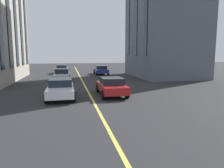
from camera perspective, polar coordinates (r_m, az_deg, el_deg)
lane_centre_line at (r=14.37m, az=-5.10°, el=-4.60°), size 80.00×0.16×0.01m
car_white_mid at (r=15.63m, az=-13.65°, el=-1.16°), size 4.40×1.95×1.37m
car_blue_parked_a at (r=33.13m, az=-2.98°, el=3.84°), size 4.40×1.95×1.37m
car_red_trailing at (r=16.29m, az=-0.17°, el=-0.56°), size 4.40×1.95×1.37m
car_white_far at (r=35.56m, az=-13.35°, el=3.92°), size 4.40×1.95×1.37m
car_white_oncoming at (r=25.91m, az=-13.38°, el=2.44°), size 3.90×1.89×1.40m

